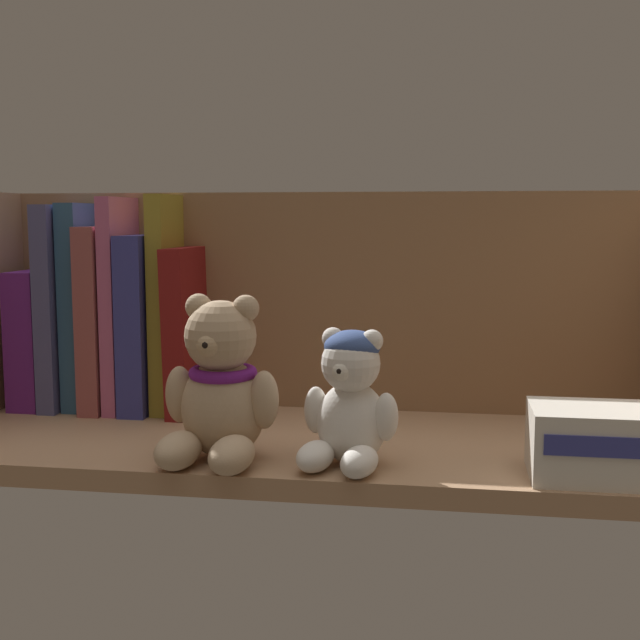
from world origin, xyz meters
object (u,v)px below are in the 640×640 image
object	(u,v)px
book_2	(85,306)
book_5	(147,322)
book_1	(65,306)
book_4	(125,304)
book_3	(107,317)
book_6	(169,303)
book_7	(190,329)
teddy_bear_larger	(220,390)
teddy_bear_smaller	(350,401)
small_product_box	(589,443)
book_0	(41,338)

from	to	relation	value
book_2	book_5	size ratio (longest dim) A/B	1.18
book_1	book_4	size ratio (longest dim) A/B	0.97
book_1	book_5	xyz separation A→B (cm)	(9.96, 0.00, -1.67)
book_3	book_5	world-z (taller)	book_3
book_1	book_4	world-z (taller)	book_4
book_6	book_7	bearing A→B (deg)	0.00
teddy_bear_larger	book_1	bearing A→B (deg)	142.14
book_7	teddy_bear_smaller	xyz separation A→B (cm)	(20.40, -18.25, -3.50)
book_3	book_6	distance (cm)	7.77
book_1	book_5	bearing A→B (deg)	0.00
book_3	teddy_bear_larger	size ratio (longest dim) A/B	1.39
book_5	teddy_bear_larger	bearing A→B (deg)	-53.24
book_7	teddy_bear_larger	distance (cm)	20.60
book_6	small_product_box	xyz separation A→B (cm)	(43.14, -18.66, -9.15)
book_7	teddy_bear_smaller	distance (cm)	27.59
book_0	small_product_box	distance (cm)	61.99
book_4	teddy_bear_smaller	distance (cm)	34.07
teddy_bear_smaller	book_2	bearing A→B (deg)	151.05
teddy_bear_smaller	small_product_box	xyz separation A→B (cm)	(20.33, -0.41, -2.75)
book_5	book_6	world-z (taller)	book_6
book_1	book_7	size ratio (longest dim) A/B	1.25
small_product_box	teddy_bear_smaller	bearing A→B (deg)	178.83
book_1	book_6	bearing A→B (deg)	0.00
book_4	book_5	bearing A→B (deg)	0.00
teddy_bear_larger	teddy_bear_smaller	xyz separation A→B (cm)	(11.71, 0.21, -0.64)
book_7	small_product_box	bearing A→B (deg)	-24.62
book_4	small_product_box	bearing A→B (deg)	-21.08
book_2	small_product_box	size ratio (longest dim) A/B	2.39
book_4	book_6	bearing A→B (deg)	0.00
book_1	book_2	distance (cm)	2.47
teddy_bear_larger	teddy_bear_smaller	world-z (taller)	teddy_bear_larger
book_2	teddy_bear_larger	size ratio (longest dim) A/B	1.56
book_1	book_4	distance (cm)	7.39
book_2	book_7	distance (cm)	12.83
teddy_bear_larger	book_5	bearing A→B (deg)	126.76
book_1	teddy_bear_smaller	bearing A→B (deg)	-27.23
book_1	small_product_box	bearing A→B (deg)	-18.50
book_0	book_6	world-z (taller)	book_6
book_1	small_product_box	xyz separation A→B (cm)	(55.80, -18.66, -8.59)
book_0	book_6	size ratio (longest dim) A/B	0.65
book_3	book_5	xyz separation A→B (cm)	(4.87, 0.00, -0.47)
book_0	book_2	size ratio (longest dim) A/B	0.67
book_1	teddy_bear_smaller	world-z (taller)	book_1
book_0	book_2	xyz separation A→B (cm)	(5.59, 0.00, 3.82)
book_1	small_product_box	world-z (taller)	book_1
book_3	teddy_bear_larger	bearing A→B (deg)	-44.69
book_2	teddy_bear_smaller	bearing A→B (deg)	-28.95
book_4	book_7	bearing A→B (deg)	0.00
book_2	small_product_box	distance (cm)	57.16
book_6	book_7	xyz separation A→B (cm)	(2.41, 0.00, -2.90)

